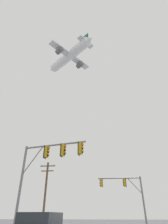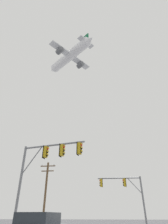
{
  "view_description": "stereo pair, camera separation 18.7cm",
  "coord_description": "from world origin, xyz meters",
  "px_view_note": "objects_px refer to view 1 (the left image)",
  "views": [
    {
      "loc": [
        0.81,
        -6.2,
        1.47
      ],
      "look_at": [
        -2.27,
        19.4,
        16.0
      ],
      "focal_mm": 29.46,
      "sensor_mm": 36.0,
      "label": 1
    },
    {
      "loc": [
        1.0,
        -6.18,
        1.47
      ],
      "look_at": [
        -2.27,
        19.4,
        16.0
      ],
      "focal_mm": 29.46,
      "sensor_mm": 36.0,
      "label": 2
    }
  ],
  "objects_px": {
    "signal_pole_near": "(46,163)",
    "signal_pole_far": "(126,189)",
    "airplane": "(69,56)",
    "utility_pole": "(45,191)"
  },
  "relations": [
    {
      "from": "signal_pole_near",
      "to": "signal_pole_far",
      "type": "distance_m",
      "value": 11.94
    },
    {
      "from": "utility_pole",
      "to": "airplane",
      "type": "xyz_separation_m",
      "value": [
        -1.37,
        15.68,
        42.06
      ]
    },
    {
      "from": "utility_pole",
      "to": "airplane",
      "type": "relative_size",
      "value": 0.47
    },
    {
      "from": "airplane",
      "to": "utility_pole",
      "type": "bearing_deg",
      "value": -85.0
    },
    {
      "from": "signal_pole_far",
      "to": "airplane",
      "type": "distance_m",
      "value": 47.49
    },
    {
      "from": "signal_pole_near",
      "to": "utility_pole",
      "type": "height_order",
      "value": "utility_pole"
    },
    {
      "from": "signal_pole_far",
      "to": "airplane",
      "type": "height_order",
      "value": "airplane"
    },
    {
      "from": "airplane",
      "to": "signal_pole_near",
      "type": "bearing_deg",
      "value": -79.6
    },
    {
      "from": "signal_pole_near",
      "to": "signal_pole_far",
      "type": "xyz_separation_m",
      "value": [
        6.91,
        9.7,
        -0.93
      ]
    },
    {
      "from": "signal_pole_near",
      "to": "utility_pole",
      "type": "bearing_deg",
      "value": 107.16
    }
  ]
}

